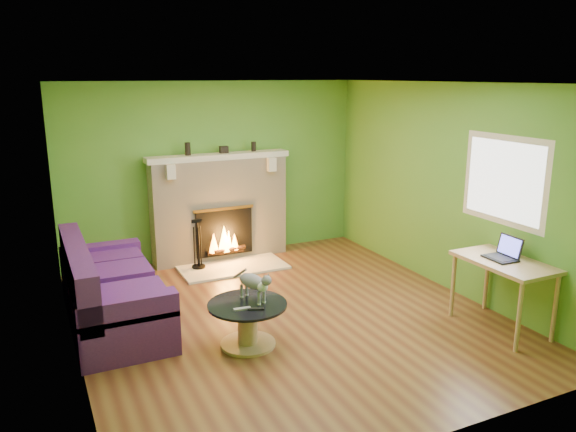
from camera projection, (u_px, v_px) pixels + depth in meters
name	position (u px, v px, depth m)	size (l,w,h in m)	color
floor	(287.00, 315.00, 6.43)	(5.00, 5.00, 0.00)	brown
ceiling	(286.00, 83.00, 5.80)	(5.00, 5.00, 0.00)	white
wall_back	(215.00, 171.00, 8.30)	(5.00, 5.00, 0.00)	#4B8E2E
wall_front	(439.00, 278.00, 3.93)	(5.00, 5.00, 0.00)	#4B8E2E
wall_left	(67.00, 229.00, 5.18)	(5.00, 5.00, 0.00)	#4B8E2E
wall_right	(448.00, 188.00, 7.05)	(5.00, 5.00, 0.00)	#4B8E2E
window_frame	(504.00, 180.00, 6.20)	(1.20, 1.20, 0.00)	silver
window_pane	(504.00, 180.00, 6.19)	(1.06, 1.06, 0.00)	white
fireplace	(220.00, 208.00, 8.27)	(2.10, 0.46, 1.58)	beige
hearth	(233.00, 267.00, 8.01)	(1.50, 0.75, 0.03)	beige
mantel	(219.00, 156.00, 8.07)	(2.10, 0.28, 0.08)	beige
sofa	(108.00, 293.00, 6.14)	(0.94, 2.09, 0.94)	#451A66
coffee_table	(248.00, 321.00, 5.67)	(0.80, 0.80, 0.46)	tan
desk	(504.00, 269.00, 5.95)	(0.61, 1.05, 0.78)	tan
cat	(253.00, 285.00, 5.66)	(0.20, 0.53, 0.33)	slate
remote_silver	(242.00, 309.00, 5.47)	(0.17, 0.04, 0.02)	gray
remote_black	(256.00, 309.00, 5.47)	(0.16, 0.04, 0.02)	black
laptop	(501.00, 248.00, 5.93)	(0.29, 0.33, 0.24)	black
fire_tools	(198.00, 244.00, 7.86)	(0.19, 0.19, 0.71)	black
mantel_vase_left	(188.00, 149.00, 7.88)	(0.08, 0.08, 0.18)	black
mantel_vase_right	(254.00, 146.00, 8.30)	(0.07, 0.07, 0.14)	black
mantel_box	(224.00, 150.00, 8.11)	(0.12, 0.08, 0.10)	black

